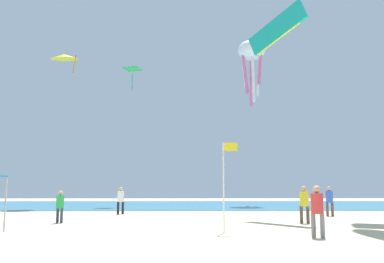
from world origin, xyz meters
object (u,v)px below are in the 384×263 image
person_near_tent (60,204)px  person_rightmost (329,199)px  banner_flag (225,178)px  kite_parafoil_teal (277,29)px  person_central (121,198)px  person_far_shore (304,201)px  kite_delta_yellow (65,57)px  kite_diamond_green (132,70)px  kite_octopus_white (252,54)px  person_leftmost (317,207)px

person_near_tent → person_rightmost: person_rightmost is taller
person_rightmost → banner_flag: banner_flag is taller
kite_parafoil_teal → banner_flag: bearing=111.7°
person_central → person_near_tent: bearing=53.8°
person_near_tent → person_rightmost: 16.55m
person_far_shore → person_near_tent: bearing=-2.5°
person_far_shore → kite_delta_yellow: (-17.79, 17.01, 13.18)m
kite_delta_yellow → kite_parafoil_teal: bearing=159.5°
kite_parafoil_teal → kite_delta_yellow: size_ratio=1.07×
kite_delta_yellow → person_far_shore: bearing=153.0°
person_near_tent → kite_diamond_green: kite_diamond_green is taller
kite_delta_yellow → kite_octopus_white: kite_octopus_white is taller
kite_parafoil_teal → kite_octopus_white: size_ratio=0.48×
person_central → kite_octopus_white: 24.71m
kite_diamond_green → banner_flag: bearing=125.3°
kite_diamond_green → kite_octopus_white: kite_octopus_white is taller
banner_flag → kite_parafoil_teal: size_ratio=1.06×
person_leftmost → kite_delta_yellow: (-16.51, 23.19, 13.18)m
person_central → banner_flag: bearing=96.6°
kite_parafoil_teal → person_far_shore: bearing=143.4°
person_leftmost → banner_flag: bearing=9.1°
person_central → kite_octopus_white: (11.77, 15.23, 15.50)m
person_leftmost → person_rightmost: bearing=-72.9°
banner_flag → person_rightmost: bearing=51.9°
person_near_tent → kite_diamond_green: 24.22m
person_rightmost → kite_parafoil_teal: 11.39m
person_near_tent → person_far_shore: 12.60m
person_near_tent → person_leftmost: 13.02m
kite_delta_yellow → kite_octopus_white: bearing=-146.6°
banner_flag → kite_octopus_white: kite_octopus_white is taller
person_near_tent → kite_delta_yellow: bearing=139.4°
kite_delta_yellow → kite_diamond_green: kite_delta_yellow is taller
kite_octopus_white → banner_flag: bearing=110.5°
person_leftmost → person_near_tent: bearing=8.5°
kite_parafoil_teal → kite_diamond_green: size_ratio=1.52×
banner_flag → kite_delta_yellow: kite_delta_yellow is taller
person_near_tent → person_rightmost: bearing=50.1°
person_leftmost → kite_octopus_white: 32.86m
person_rightmost → banner_flag: bearing=47.2°
person_leftmost → kite_parafoil_teal: kite_parafoil_teal is taller
person_leftmost → person_central: person_leftmost is taller
person_near_tent → person_central: 7.49m
person_leftmost → kite_parafoil_teal: 14.66m
kite_delta_yellow → person_leftmost: bearing=142.2°
banner_flag → kite_diamond_green: bearing=106.2°
person_near_tent → banner_flag: size_ratio=0.45×
person_rightmost → kite_delta_yellow: 27.36m
person_rightmost → kite_parafoil_teal: size_ratio=0.55×
kite_diamond_green → kite_parafoil_teal: bearing=143.3°
person_far_shore → kite_parafoil_teal: 11.38m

